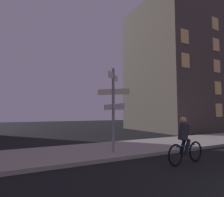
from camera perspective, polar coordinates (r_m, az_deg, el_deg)
sidewalk_kerb at (r=9.38m, az=3.99°, el=-14.67°), size 40.00×3.47×0.14m
signpost at (r=7.91m, az=0.38°, el=-1.44°), size 1.00×1.74×3.49m
cyclist at (r=7.19m, az=21.06°, el=-12.08°), size 1.82×0.36×1.61m
building_right_block at (r=21.92m, az=18.43°, el=8.53°), size 8.26×8.18×13.13m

